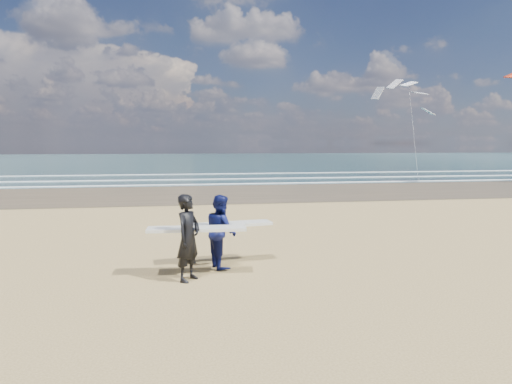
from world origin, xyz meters
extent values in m
cube|color=#4A3F27|center=(20.00, 18.00, 0.01)|extent=(220.00, 12.00, 0.01)
cube|color=#1B3B3C|center=(20.00, 72.00, 0.01)|extent=(220.00, 100.00, 0.02)
cube|color=white|center=(20.00, 22.80, 0.05)|extent=(220.00, 0.50, 0.05)
cube|color=white|center=(20.00, 27.50, 0.05)|extent=(220.00, 0.50, 0.05)
cube|color=white|center=(20.00, 34.00, 0.05)|extent=(220.00, 0.50, 0.05)
imported|color=black|center=(0.17, -0.14, 0.95)|extent=(0.76, 0.83, 1.89)
cube|color=silver|center=(0.37, 0.21, 1.07)|extent=(2.23, 0.65, 0.07)
imported|color=#0D134A|center=(0.97, 0.81, 0.88)|extent=(0.85, 0.99, 1.76)
cube|color=silver|center=(1.17, 1.16, 0.98)|extent=(2.25, 0.81, 0.07)
cube|color=slate|center=(19.37, 24.46, 0.05)|extent=(0.12, 0.12, 0.10)
camera|label=1|loc=(-0.03, -9.94, 2.98)|focal=32.00mm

